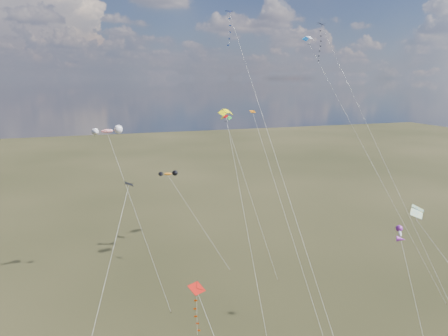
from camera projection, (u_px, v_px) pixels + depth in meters
name	position (u px, v px, depth m)	size (l,w,h in m)	color
diamond_black_high	(328.00, 58.00, 62.93)	(7.93, 25.66, 39.13)	black
diamond_navy_tall	(238.00, 55.00, 48.74)	(4.40, 26.67, 38.74)	#090D46
diamond_black_mid	(106.00, 275.00, 32.80)	(8.26, 12.24, 21.42)	black
diamond_red_low	(200.00, 317.00, 33.68)	(4.52, 9.50, 13.50)	#A6120A
diamond_orange_center	(275.00, 182.00, 53.13)	(2.01, 20.50, 25.95)	#CE6608
parafoil_yellow	(227.00, 112.00, 60.20)	(3.30, 22.60, 26.26)	yellow
parafoil_blue_white	(310.00, 39.00, 64.53)	(11.74, 23.32, 37.50)	#137FD3
parafoil_striped	(418.00, 209.00, 36.65)	(9.94, 14.39, 19.38)	yellow
parafoil_tricolor	(226.00, 118.00, 67.20)	(5.13, 14.36, 24.66)	yellow
novelty_orange_black	(168.00, 174.00, 68.19)	(9.41, 10.70, 15.06)	orange
novelty_white_purple	(400.00, 235.00, 38.60)	(2.50, 10.79, 16.12)	silver
novelty_redwhite_stripe	(107.00, 131.00, 56.35)	(8.20, 12.07, 23.91)	red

